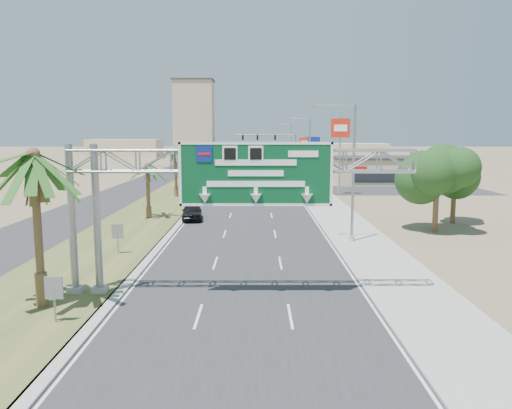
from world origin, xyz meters
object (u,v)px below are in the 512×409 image
at_px(store_building, 390,171).
at_px(car_left_lane, 192,212).
at_px(palm_near, 33,156).
at_px(car_far, 242,172).
at_px(car_mid_lane, 243,183).
at_px(pole_sign_red_far, 306,146).
at_px(signal_mast, 284,152).
at_px(car_right_lane, 266,179).
at_px(pole_sign_red_near, 340,133).
at_px(pole_sign_blue, 314,148).
at_px(sign_gantry, 223,172).

height_order(store_building, car_left_lane, store_building).
bearing_deg(palm_near, car_far, 84.52).
relative_size(store_building, car_left_lane, 4.00).
distance_m(car_mid_lane, pole_sign_red_far, 17.86).
bearing_deg(signal_mast, store_building, -19.54).
height_order(store_building, car_far, store_building).
xyz_separation_m(car_right_lane, car_far, (-4.25, 13.96, 0.05)).
height_order(car_right_lane, pole_sign_red_near, pole_sign_red_near).
height_order(car_mid_lane, pole_sign_blue, pole_sign_blue).
bearing_deg(pole_sign_red_far, pole_sign_blue, -86.37).
bearing_deg(pole_sign_red_near, pole_sign_blue, 96.70).
distance_m(signal_mast, car_far, 12.01).
xyz_separation_m(car_right_lane, pole_sign_red_near, (9.21, -16.17, 7.31)).
relative_size(palm_near, signal_mast, 0.81).
bearing_deg(car_mid_lane, sign_gantry, -95.05).
xyz_separation_m(store_building, car_left_lane, (-27.43, -34.42, -1.23)).
relative_size(car_right_lane, pole_sign_blue, 0.60).
bearing_deg(signal_mast, car_mid_lane, -117.26).
xyz_separation_m(signal_mast, pole_sign_blue, (4.33, -7.11, 0.77)).
xyz_separation_m(signal_mast, car_mid_lane, (-6.61, -12.83, -4.07)).
bearing_deg(sign_gantry, pole_sign_red_near, 73.10).
xyz_separation_m(palm_near, signal_mast, (14.37, 63.97, -2.08)).
bearing_deg(pole_sign_red_near, car_mid_lane, 145.07).
distance_m(palm_near, pole_sign_red_near, 46.99).
relative_size(palm_near, pole_sign_red_far, 1.11).
bearing_deg(signal_mast, car_far, 131.25).
bearing_deg(pole_sign_red_near, pole_sign_red_far, 95.63).
bearing_deg(palm_near, car_mid_lane, 81.37).
xyz_separation_m(car_left_lane, car_far, (3.17, 48.87, -0.08)).
xyz_separation_m(car_far, pole_sign_red_far, (11.25, -7.73, 5.19)).
distance_m(car_mid_lane, car_right_lane, 8.11).
height_order(signal_mast, car_right_lane, signal_mast).
height_order(signal_mast, car_mid_lane, signal_mast).
relative_size(car_right_lane, car_far, 0.96).
relative_size(signal_mast, car_far, 2.16).
bearing_deg(car_left_lane, car_right_lane, 71.47).
xyz_separation_m(signal_mast, car_far, (-7.43, 8.47, -4.16)).
bearing_deg(pole_sign_red_near, car_right_lane, 119.65).
bearing_deg(pole_sign_red_far, palm_near, -105.71).
xyz_separation_m(car_mid_lane, pole_sign_red_near, (12.64, -8.83, 7.17)).
bearing_deg(pole_sign_red_near, store_building, 55.46).
distance_m(signal_mast, pole_sign_red_near, 22.69).
bearing_deg(sign_gantry, signal_mast, 84.26).
distance_m(car_far, pole_sign_red_near, 33.78).
bearing_deg(car_far, pole_sign_red_near, -70.89).
bearing_deg(store_building, car_far, 149.23).
bearing_deg(car_far, car_right_lane, -78.01).
height_order(car_left_lane, car_far, car_left_lane).
xyz_separation_m(sign_gantry, store_building, (23.06, 56.07, -4.06)).
bearing_deg(pole_sign_red_near, sign_gantry, -106.90).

